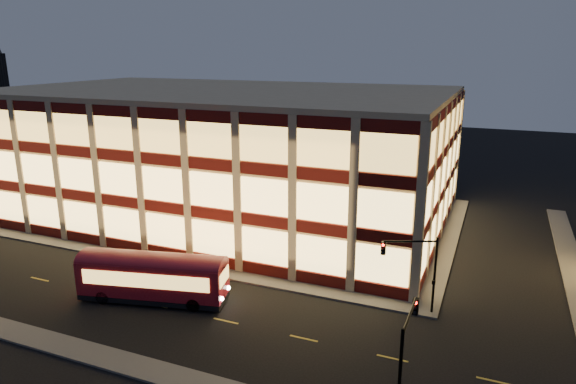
% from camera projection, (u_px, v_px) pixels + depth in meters
% --- Properties ---
extents(ground, '(200.00, 200.00, 0.00)m').
position_uv_depth(ground, '(161.00, 267.00, 45.87)').
color(ground, black).
rests_on(ground, ground).
extents(sidewalk_office_south, '(54.00, 2.00, 0.15)m').
position_uv_depth(sidewalk_office_south, '(141.00, 258.00, 47.85)').
color(sidewalk_office_south, '#514F4C').
rests_on(sidewalk_office_south, ground).
extents(sidewalk_office_east, '(2.00, 30.00, 0.15)m').
position_uv_depth(sidewalk_office_east, '(448.00, 239.00, 52.44)').
color(sidewalk_office_east, '#514F4C').
rests_on(sidewalk_office_east, ground).
extents(sidewalk_tower_west, '(2.00, 30.00, 0.15)m').
position_uv_depth(sidewalk_tower_west, '(569.00, 255.00, 48.37)').
color(sidewalk_tower_west, '#514F4C').
rests_on(sidewalk_tower_west, ground).
extents(sidewalk_near, '(100.00, 2.00, 0.15)m').
position_uv_depth(sidewalk_near, '(43.00, 340.00, 34.29)').
color(sidewalk_near, '#514F4C').
rests_on(sidewalk_near, ground).
extents(office_building, '(50.45, 30.45, 14.50)m').
position_uv_depth(office_building, '(223.00, 152.00, 60.03)').
color(office_building, tan).
rests_on(office_building, ground).
extents(traffic_signal_far, '(3.79, 1.87, 6.00)m').
position_uv_depth(traffic_signal_far, '(416.00, 262.00, 36.74)').
color(traffic_signal_far, black).
rests_on(traffic_signal_far, ground).
extents(traffic_signal_near, '(0.32, 4.45, 6.00)m').
position_uv_depth(traffic_signal_near, '(406.00, 347.00, 26.25)').
color(traffic_signal_near, black).
rests_on(traffic_signal_near, ground).
extents(trolley_bus, '(11.69, 5.34, 3.84)m').
position_uv_depth(trolley_bus, '(153.00, 274.00, 39.42)').
color(trolley_bus, maroon).
rests_on(trolley_bus, ground).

